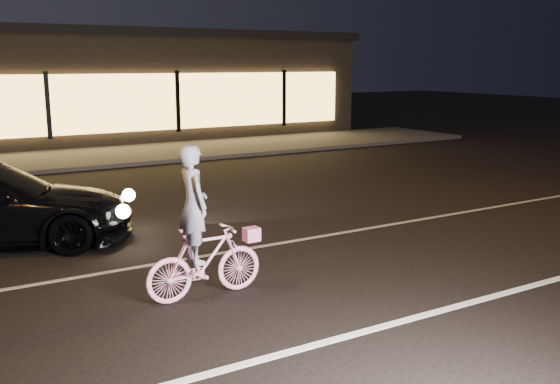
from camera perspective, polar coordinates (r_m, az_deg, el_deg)
ground at (r=8.27m, az=-0.02°, el=-9.29°), size 90.00×90.00×0.00m
lane_stripe_near at (r=7.12m, az=6.32°, el=-12.93°), size 60.00×0.12×0.01m
lane_stripe_far at (r=9.94m, az=-5.95°, el=-5.66°), size 60.00×0.10×0.01m
sidewalk at (r=20.24m, az=-19.20°, el=2.81°), size 30.00×4.00×0.12m
storefront at (r=25.92m, az=-22.27°, el=9.05°), size 25.40×8.42×4.20m
cyclist at (r=7.98m, az=-7.16°, el=-4.80°), size 1.58×0.54×1.99m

